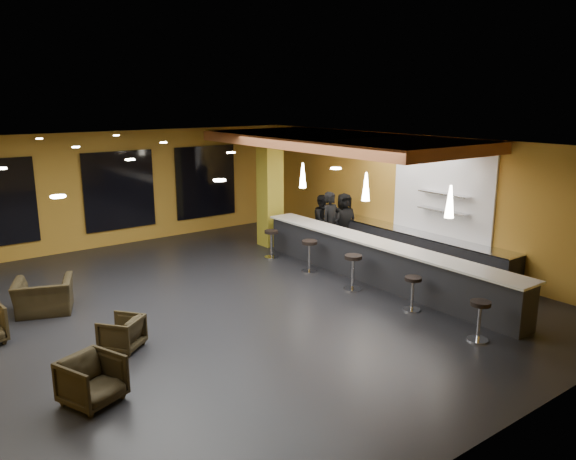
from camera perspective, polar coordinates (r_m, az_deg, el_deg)
floor at (r=12.77m, az=-5.87°, el=-7.59°), size 12.00×13.00×0.10m
ceiling at (r=11.97m, az=-6.29°, el=8.72°), size 12.00×13.00×0.10m
wall_back at (r=18.08m, az=-16.89°, el=4.07°), size 12.00×0.10×3.50m
wall_front at (r=7.66m, az=20.49°, el=-8.67°), size 12.00×0.10×3.50m
wall_right at (r=16.14m, az=12.67°, el=3.24°), size 0.10×13.00×3.50m
wood_soffit at (r=15.16m, az=4.96°, el=9.02°), size 3.60×8.00×0.28m
window_center at (r=17.99m, az=-16.76°, el=3.87°), size 2.20×0.06×2.40m
window_right at (r=19.22m, az=-8.35°, el=4.88°), size 2.20×0.06×2.40m
tile_backsplash at (r=15.41m, az=15.33°, el=3.56°), size 0.06×3.20×2.40m
bar_counter at (r=14.03m, az=9.12°, el=-3.37°), size 0.60×8.00×1.00m
bar_top at (r=13.89m, az=9.20°, el=-1.30°), size 0.78×8.10×0.05m
prep_counter at (r=15.81m, az=12.86°, el=-1.88°), size 0.70×6.00×0.86m
prep_top at (r=15.70m, az=12.94°, el=-0.28°), size 0.72×6.00×0.03m
wall_shelf_lower at (r=15.25m, az=15.50°, el=1.92°), size 0.30×1.50×0.03m
wall_shelf_upper at (r=15.17m, az=15.61°, el=3.59°), size 0.30×1.50×0.03m
column at (r=17.16m, az=-1.84°, el=4.16°), size 0.60×0.60×3.50m
pendant_0 at (r=12.34m, az=16.13°, el=2.79°), size 0.20×0.20×0.70m
pendant_1 at (r=13.96m, az=7.93°, el=4.38°), size 0.20×0.20×0.70m
pendant_2 at (r=15.81m, az=1.51°, el=5.56°), size 0.20×0.20×0.70m
staff_a at (r=16.24m, az=4.38°, el=0.64°), size 0.71×0.50×1.86m
staff_b at (r=17.25m, az=3.57°, el=0.97°), size 0.82×0.67×1.59m
staff_c at (r=17.09m, az=5.71°, el=0.96°), size 0.95×0.76×1.68m
armchair_a at (r=9.20m, az=-19.27°, el=-14.22°), size 1.02×1.03×0.73m
armchair_b at (r=10.83m, az=-16.54°, el=-10.00°), size 0.94×0.95×0.62m
armchair_d at (r=13.09m, az=-23.56°, el=-6.19°), size 1.43×1.34×0.75m
bar_stool_0 at (r=11.25m, az=18.89°, el=-8.23°), size 0.40×0.40×0.79m
bar_stool_1 at (r=12.40m, az=12.55°, el=-5.88°), size 0.38×0.38×0.75m
bar_stool_2 at (r=13.44m, az=6.62°, el=-3.82°), size 0.43×0.43×0.86m
bar_stool_3 at (r=14.71m, az=2.20°, el=-2.24°), size 0.43×0.43×0.85m
bar_stool_4 at (r=15.99m, az=-1.70°, el=-1.05°), size 0.41×0.41×0.81m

